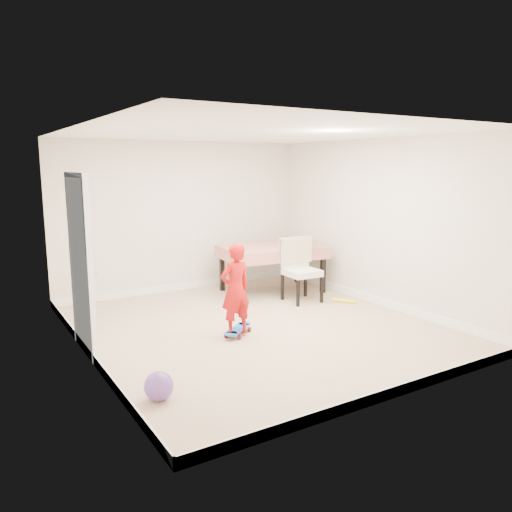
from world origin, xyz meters
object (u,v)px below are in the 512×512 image
balloon (159,386)px  dining_table (272,269)px  child (235,292)px  skateboard (238,331)px  dining_chair (302,270)px

balloon → dining_table: bearing=42.4°
child → balloon: bearing=32.6°
dining_table → balloon: (-3.18, -2.91, -0.27)m
child → dining_table: bearing=-140.3°
dining_table → skateboard: (-1.64, -1.68, -0.36)m
skateboard → balloon: (-1.55, -1.23, 0.09)m
skateboard → child: 0.56m
balloon → dining_chair: bearing=33.1°
dining_chair → child: size_ratio=0.86×
child → dining_chair: bearing=-157.8°
dining_table → dining_chair: 0.81m
dining_table → skateboard: dining_table is taller
dining_chair → skateboard: size_ratio=1.70×
balloon → skateboard: bearing=38.4°
dining_table → balloon: 4.32m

